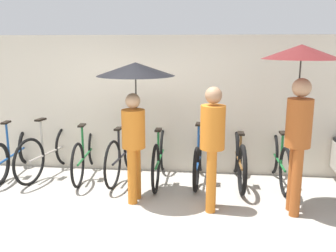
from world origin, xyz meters
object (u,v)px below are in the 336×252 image
parked_bicycle_5 (199,158)px  parked_bicycle_7 (279,160)px  parked_bicycle_3 (123,154)px  pedestrian_leading (135,91)px  pedestrian_center (212,140)px  pedestrian_trailing (300,84)px  parked_bicycle_0 (14,153)px  parked_bicycle_1 (50,151)px  parked_bicycle_4 (160,157)px  parked_bicycle_6 (239,159)px  parked_bicycle_2 (86,153)px

parked_bicycle_5 → parked_bicycle_7: (1.25, 0.01, 0.02)m
parked_bicycle_7 → parked_bicycle_3: bearing=89.5°
parked_bicycle_7 → pedestrian_leading: 2.56m
pedestrian_center → pedestrian_trailing: (1.07, 0.09, 0.72)m
parked_bicycle_3 → parked_bicycle_7: (2.51, 0.02, -0.02)m
parked_bicycle_0 → pedestrian_trailing: pedestrian_trailing is taller
parked_bicycle_1 → pedestrian_leading: (1.65, -0.85, 1.16)m
parked_bicycle_4 → parked_bicycle_5: size_ratio=1.08×
parked_bicycle_0 → pedestrian_leading: pedestrian_leading is taller
parked_bicycle_6 → parked_bicycle_3: bearing=87.6°
parked_bicycle_4 → parked_bicycle_6: bearing=-89.0°
parked_bicycle_2 → pedestrian_trailing: bearing=-112.8°
parked_bicycle_1 → pedestrian_center: bearing=-100.6°
parked_bicycle_3 → parked_bicycle_6: parked_bicycle_6 is taller
parked_bicycle_3 → parked_bicycle_5: size_ratio=1.06×
parked_bicycle_0 → parked_bicycle_3: 1.88m
pedestrian_center → pedestrian_trailing: size_ratio=0.76×
parked_bicycle_1 → pedestrian_center: (2.70, -1.10, 0.57)m
parked_bicycle_7 → pedestrian_center: 1.63m
parked_bicycle_4 → pedestrian_center: size_ratio=1.08×
pedestrian_center → parked_bicycle_1: bearing=159.7°
pedestrian_trailing → parked_bicycle_3: bearing=157.5°
parked_bicycle_2 → parked_bicycle_4: bearing=-99.3°
parked_bicycle_7 → parked_bicycle_0: bearing=89.2°
parked_bicycle_1 → parked_bicycle_7: parked_bicycle_7 is taller
pedestrian_trailing → parked_bicycle_7: bearing=89.2°
parked_bicycle_3 → parked_bicycle_5: parked_bicycle_3 is taller
parked_bicycle_2 → parked_bicycle_7: 3.14m
parked_bicycle_3 → pedestrian_leading: bearing=-150.3°
parked_bicycle_5 → parked_bicycle_7: 1.25m
parked_bicycle_7 → parked_bicycle_4: bearing=91.4°
parked_bicycle_1 → parked_bicycle_7: bearing=-78.5°
parked_bicycle_7 → pedestrian_trailing: size_ratio=0.78×
pedestrian_trailing → parked_bicycle_1: bearing=163.8°
parked_bicycle_5 → pedestrian_leading: 1.69m
parked_bicycle_1 → parked_bicycle_6: bearing=-79.2°
parked_bicycle_6 → pedestrian_center: (-0.43, -1.06, 0.57)m
parked_bicycle_4 → pedestrian_trailing: size_ratio=0.82×
parked_bicycle_2 → parked_bicycle_3: size_ratio=1.03×
parked_bicycle_7 → pedestrian_center: bearing=135.0°
parked_bicycle_1 → parked_bicycle_5: (2.51, -0.02, -0.03)m
parked_bicycle_1 → pedestrian_trailing: bearing=-93.4°
parked_bicycle_4 → parked_bicycle_5: parked_bicycle_4 is taller
parked_bicycle_1 → parked_bicycle_7: size_ratio=1.06×
parked_bicycle_0 → pedestrian_trailing: 4.70m
pedestrian_center → parked_bicycle_5: bearing=102.1°
parked_bicycle_2 → parked_bicycle_6: size_ratio=1.03×
parked_bicycle_7 → parked_bicycle_2: bearing=88.6°
parked_bicycle_0 → pedestrian_leading: bearing=-114.0°
parked_bicycle_4 → pedestrian_trailing: bearing=-117.0°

